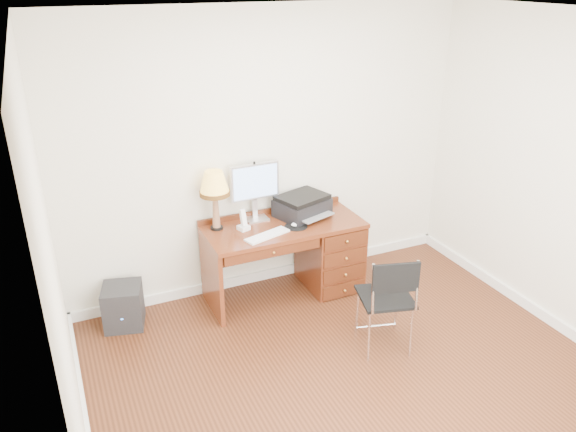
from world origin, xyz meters
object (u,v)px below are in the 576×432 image
monitor (255,185)px  leg_lamp (214,187)px  desk (313,250)px  printer (302,206)px  chair (391,294)px  phone (243,224)px  equipment_box (123,306)px

monitor → leg_lamp: 0.43m
desk → leg_lamp: size_ratio=2.66×
printer → chair: printer is taller
leg_lamp → chair: 1.81m
phone → desk: bearing=-21.9°
monitor → desk: bearing=-27.0°
desk → equipment_box: size_ratio=3.84×
desk → chair: bearing=-84.7°
monitor → phone: bearing=-137.7°
equipment_box → leg_lamp: bearing=18.9°
leg_lamp → phone: bearing=-29.6°
printer → leg_lamp: leg_lamp is taller
phone → leg_lamp: bearing=132.1°
monitor → equipment_box: bearing=-176.1°
monitor → equipment_box: monitor is taller
phone → chair: size_ratio=0.22×
monitor → equipment_box: size_ratio=1.41×
monitor → chair: monitor is taller
desk → monitor: 0.89m
equipment_box → desk: bearing=11.4°
desk → phone: phone is taller
phone → printer: bearing=-11.7°
monitor → phone: 0.40m
leg_lamp → equipment_box: bearing=-175.5°
desk → printer: size_ratio=2.65×
chair → leg_lamp: bearing=143.0°
printer → leg_lamp: bearing=158.3°
monitor → equipment_box: (-1.34, -0.14, -0.90)m
leg_lamp → equipment_box: (-0.93, -0.07, -0.97)m
printer → phone: size_ratio=2.83×
desk → leg_lamp: bearing=169.7°
monitor → printer: bearing=-17.2°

